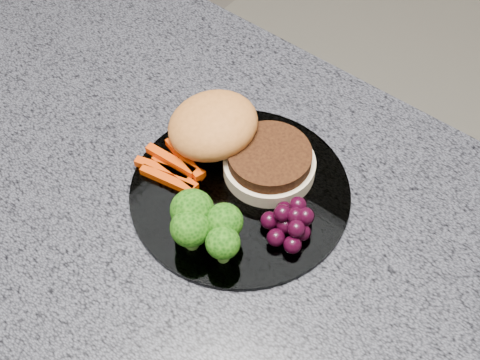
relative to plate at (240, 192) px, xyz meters
name	(u,v)px	position (x,y,z in m)	size (l,w,h in m)	color
countertop	(236,244)	(0.03, -0.05, -0.02)	(1.20, 0.60, 0.04)	#51525C
plate	(240,192)	(0.00, 0.00, 0.00)	(0.26, 0.26, 0.01)	white
burger	(233,141)	(-0.04, 0.04, 0.03)	(0.21, 0.14, 0.06)	beige
carrot_sticks	(173,167)	(-0.08, -0.03, 0.01)	(0.09, 0.06, 0.02)	#CF3803
broccoli	(204,223)	(0.01, -0.08, 0.04)	(0.09, 0.07, 0.06)	#5D9736
grape_bunch	(291,222)	(0.08, -0.01, 0.02)	(0.06, 0.06, 0.04)	black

